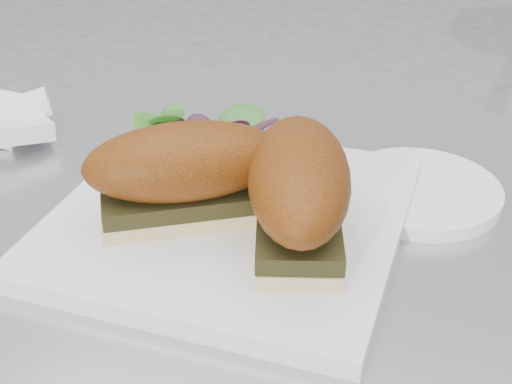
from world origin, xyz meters
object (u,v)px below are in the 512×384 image
plate (230,218)px  sandwich_right (299,187)px  saucer (420,191)px  sandwich_left (186,171)px

plate → sandwich_right: size_ratio=1.49×
saucer → plate: bearing=-143.7°
sandwich_left → sandwich_right: (0.09, 0.01, -0.00)m
sandwich_right → saucer: bearing=127.2°
plate → sandwich_left: bearing=-141.2°
plate → sandwich_right: bearing=-11.7°
sandwich_left → saucer: size_ratio=1.20×
plate → sandwich_left: 0.06m
sandwich_right → saucer: (0.08, 0.11, -0.05)m
saucer → sandwich_left: bearing=-143.3°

